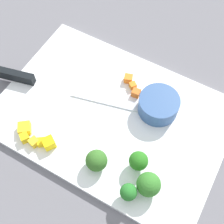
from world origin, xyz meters
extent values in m
plane|color=slate|center=(0.00, 0.00, 0.00)|extent=(4.00, 4.00, 0.00)
cube|color=white|center=(0.00, 0.00, 0.01)|extent=(0.45, 0.31, 0.01)
cylinder|color=#33558B|center=(-0.07, -0.05, 0.03)|extent=(0.08, 0.08, 0.04)
cube|color=silver|center=(0.02, -0.02, 0.01)|extent=(0.17, 0.06, 0.00)
cube|color=black|center=(0.22, 0.02, 0.02)|extent=(0.08, 0.03, 0.02)
cube|color=orange|center=(-0.02, -0.06, 0.02)|extent=(0.02, 0.02, 0.02)
cube|color=orange|center=(-0.01, -0.08, 0.02)|extent=(0.02, 0.02, 0.01)
cube|color=orange|center=(0.01, -0.09, 0.02)|extent=(0.02, 0.02, 0.01)
cube|color=yellow|center=(0.13, 0.11, 0.02)|extent=(0.03, 0.03, 0.02)
cube|color=yellow|center=(0.12, 0.13, 0.02)|extent=(0.02, 0.02, 0.02)
cube|color=yellow|center=(0.07, 0.11, 0.02)|extent=(0.03, 0.03, 0.02)
cube|color=yellow|center=(0.10, 0.13, 0.02)|extent=(0.02, 0.02, 0.01)
cube|color=yellow|center=(0.08, 0.12, 0.02)|extent=(0.02, 0.02, 0.01)
cylinder|color=#97BA5E|center=(-0.10, 0.13, 0.02)|extent=(0.01, 0.01, 0.02)
sphere|color=#267428|center=(-0.10, 0.13, 0.04)|extent=(0.03, 0.03, 0.03)
cylinder|color=#82B46B|center=(-0.09, 0.07, 0.02)|extent=(0.01, 0.01, 0.02)
sphere|color=#28731D|center=(-0.09, 0.07, 0.04)|extent=(0.03, 0.03, 0.03)
cylinder|color=#90BE6D|center=(-0.13, 0.10, 0.02)|extent=(0.01, 0.01, 0.01)
sphere|color=#347829|center=(-0.13, 0.10, 0.04)|extent=(0.04, 0.04, 0.04)
cylinder|color=#98B558|center=(-0.03, 0.10, 0.02)|extent=(0.01, 0.01, 0.01)
sphere|color=#356B25|center=(-0.03, 0.10, 0.03)|extent=(0.04, 0.04, 0.04)
camera|label=1|loc=(-0.14, 0.25, 0.54)|focal=48.88mm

